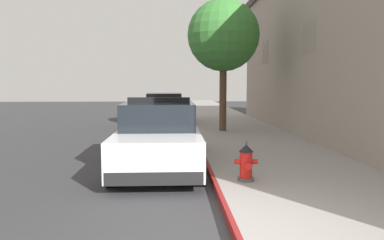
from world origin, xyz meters
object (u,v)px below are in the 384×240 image
at_px(parked_car_silver_ahead, 165,110).
at_px(street_tree, 223,36).
at_px(police_cruiser, 159,136).
at_px(fire_hydrant, 246,163).

xyz_separation_m(parked_car_silver_ahead, street_tree, (2.40, -3.83, 3.13)).
bearing_deg(police_cruiser, fire_hydrant, -49.20).
bearing_deg(parked_car_silver_ahead, police_cruiser, -89.46).
xyz_separation_m(fire_hydrant, street_tree, (0.58, 7.88, 3.37)).
relative_size(police_cruiser, parked_car_silver_ahead, 1.00).
xyz_separation_m(police_cruiser, fire_hydrant, (1.73, -2.00, -0.24)).
relative_size(police_cruiser, fire_hydrant, 6.37).
relative_size(parked_car_silver_ahead, fire_hydrant, 6.37).
distance_m(fire_hydrant, street_tree, 8.59).
distance_m(police_cruiser, street_tree, 7.05).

